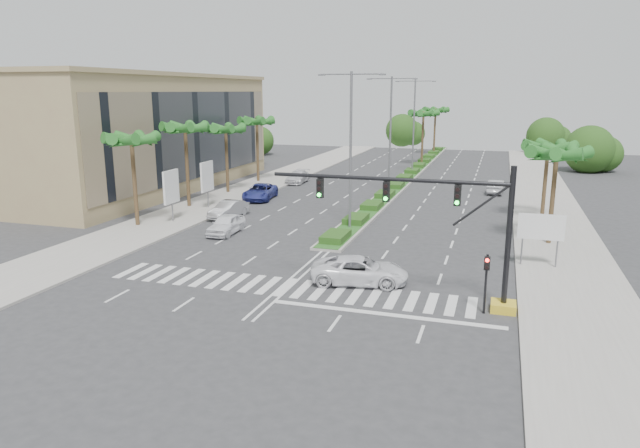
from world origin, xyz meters
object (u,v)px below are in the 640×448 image
(car_parked_c, at_px, (260,192))
(car_parked_a, at_px, (226,224))
(car_parked_b, at_px, (229,209))
(car_right, at_px, (496,187))
(car_parked_d, at_px, (297,177))
(car_crossing, at_px, (360,270))

(car_parked_c, bearing_deg, car_parked_a, -84.81)
(car_parked_b, distance_m, car_right, 29.03)
(car_parked_c, bearing_deg, car_right, 17.95)
(car_parked_a, bearing_deg, car_parked_d, 95.52)
(car_parked_c, xyz_separation_m, car_right, (22.41, 10.80, -0.05))
(car_parked_a, bearing_deg, car_parked_c, 101.21)
(car_parked_a, relative_size, car_parked_b, 0.98)
(car_parked_a, relative_size, car_crossing, 0.79)
(car_parked_a, xyz_separation_m, car_right, (19.25, 24.52, -0.02))
(car_parked_c, xyz_separation_m, car_crossing, (15.55, -21.81, -0.01))
(car_parked_b, xyz_separation_m, car_crossing, (14.74, -13.21, 0.03))
(car_parked_d, relative_size, car_right, 1.11)
(car_parked_b, xyz_separation_m, car_right, (21.59, 19.40, -0.01))
(car_parked_b, height_order, car_crossing, car_crossing)
(car_parked_a, relative_size, car_right, 0.99)
(car_parked_c, height_order, car_right, car_parked_c)
(car_parked_b, relative_size, car_crossing, 0.81)
(car_parked_a, xyz_separation_m, car_parked_b, (-2.34, 5.12, -0.01))
(car_parked_b, distance_m, car_parked_c, 8.64)
(car_parked_d, bearing_deg, car_parked_c, -92.23)
(car_parked_b, distance_m, car_crossing, 19.79)
(car_parked_a, bearing_deg, car_crossing, -34.88)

